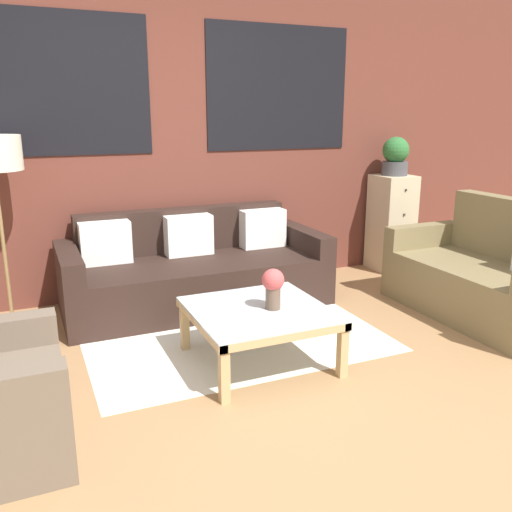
{
  "coord_description": "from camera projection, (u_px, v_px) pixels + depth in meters",
  "views": [
    {
      "loc": [
        -1.32,
        -2.27,
        1.59
      ],
      "look_at": [
        0.24,
        1.3,
        0.55
      ],
      "focal_mm": 38.0,
      "sensor_mm": 36.0,
      "label": 1
    }
  ],
  "objects": [
    {
      "name": "couch_dark",
      "position": [
        195.0,
        272.0,
        4.57
      ],
      "size": [
        2.17,
        0.88,
        0.78
      ],
      "color": "black",
      "rests_on": "ground_plane"
    },
    {
      "name": "ground_plane",
      "position": [
        312.0,
        415.0,
        2.93
      ],
      "size": [
        16.0,
        16.0,
        0.0
      ],
      "primitive_type": "plane",
      "color": "#9E754C"
    },
    {
      "name": "settee_vintage",
      "position": [
        487.0,
        278.0,
        4.31
      ],
      "size": [
        0.8,
        1.5,
        0.92
      ],
      "color": "olive",
      "rests_on": "ground_plane"
    },
    {
      "name": "coffee_table",
      "position": [
        259.0,
        316.0,
        3.48
      ],
      "size": [
        0.85,
        0.85,
        0.37
      ],
      "color": "silver",
      "rests_on": "ground_plane"
    },
    {
      "name": "drawer_cabinet",
      "position": [
        391.0,
        223.0,
        5.55
      ],
      "size": [
        0.36,
        0.4,
        0.98
      ],
      "color": "#C6B793",
      "rests_on": "ground_plane"
    },
    {
      "name": "flower_vase",
      "position": [
        273.0,
        286.0,
        3.41
      ],
      "size": [
        0.14,
        0.14,
        0.26
      ],
      "color": "brown",
      "rests_on": "coffee_table"
    },
    {
      "name": "rug",
      "position": [
        230.0,
        332.0,
        4.04
      ],
      "size": [
        2.09,
        1.64,
        0.0
      ],
      "color": "silver",
      "rests_on": "ground_plane"
    },
    {
      "name": "potted_plant",
      "position": [
        395.0,
        156.0,
        5.38
      ],
      "size": [
        0.26,
        0.26,
        0.38
      ],
      "color": "#47474C",
      "rests_on": "drawer_cabinet"
    },
    {
      "name": "wall_back_brick",
      "position": [
        178.0,
        134.0,
        4.73
      ],
      "size": [
        8.4,
        0.09,
        2.8
      ],
      "color": "brown",
      "rests_on": "ground_plane"
    }
  ]
}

